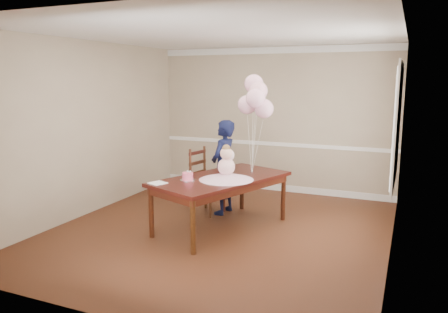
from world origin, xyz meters
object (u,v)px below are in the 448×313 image
Objects in this scene: dining_table_top at (221,179)px; woman at (223,167)px; dining_chair_seat at (208,185)px; birthday_cake at (188,176)px.

woman reaches higher than dining_table_top.
dining_chair_seat is at bearing 150.46° from dining_table_top.
dining_chair_seat is at bearing 98.44° from birthday_cake.
dining_table_top is 0.72m from woman.
dining_chair_seat is (-0.14, 0.93, -0.34)m from birthday_cake.
dining_table_top is at bearing 23.67° from woman.
woman is (0.09, 1.02, -0.06)m from birthday_cake.
birthday_cake is 1.00m from dining_chair_seat.
birthday_cake is at bearing -113.96° from dining_table_top.
dining_table_top is 13.33× the size of birthday_cake.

